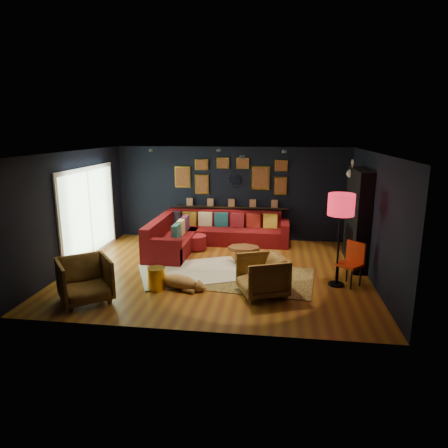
# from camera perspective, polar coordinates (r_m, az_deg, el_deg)

# --- Properties ---
(floor) EXTENTS (6.50, 6.50, 0.00)m
(floor) POSITION_cam_1_polar(r_m,az_deg,el_deg) (8.94, -0.97, -6.67)
(floor) COLOR #8F5B19
(floor) RESTS_ON ground
(room_walls) EXTENTS (6.50, 6.50, 6.50)m
(room_walls) POSITION_cam_1_polar(r_m,az_deg,el_deg) (8.52, -1.02, 3.45)
(room_walls) COLOR black
(room_walls) RESTS_ON ground
(sectional) EXTENTS (3.41, 2.69, 0.86)m
(sectional) POSITION_cam_1_polar(r_m,az_deg,el_deg) (10.64, -2.78, -1.56)
(sectional) COLOR maroon
(sectional) RESTS_ON ground
(ledge) EXTENTS (3.20, 0.12, 0.04)m
(ledge) POSITION_cam_1_polar(r_m,az_deg,el_deg) (11.26, 1.07, 2.40)
(ledge) COLOR black
(ledge) RESTS_ON room_walls
(gallery_wall) EXTENTS (3.15, 0.04, 1.02)m
(gallery_wall) POSITION_cam_1_polar(r_m,az_deg,el_deg) (11.16, 1.05, 6.92)
(gallery_wall) COLOR gold
(gallery_wall) RESTS_ON room_walls
(sunburst_mirror) EXTENTS (0.47, 0.16, 0.47)m
(sunburst_mirror) POSITION_cam_1_polar(r_m,az_deg,el_deg) (11.16, 1.63, 6.36)
(sunburst_mirror) COLOR silver
(sunburst_mirror) RESTS_ON room_walls
(fireplace) EXTENTS (0.31, 1.60, 2.20)m
(fireplace) POSITION_cam_1_polar(r_m,az_deg,el_deg) (9.59, 18.45, 0.40)
(fireplace) COLOR black
(fireplace) RESTS_ON ground
(deer_head) EXTENTS (0.50, 0.28, 0.45)m
(deer_head) POSITION_cam_1_polar(r_m,az_deg,el_deg) (9.92, 18.63, 6.84)
(deer_head) COLOR white
(deer_head) RESTS_ON fireplace
(sliding_door) EXTENTS (0.06, 2.80, 2.20)m
(sliding_door) POSITION_cam_1_polar(r_m,az_deg,el_deg) (10.16, -18.70, 1.53)
(sliding_door) COLOR white
(sliding_door) RESTS_ON ground
(ceiling_spots) EXTENTS (3.30, 2.50, 0.06)m
(ceiling_spots) POSITION_cam_1_polar(r_m,az_deg,el_deg) (9.20, -0.27, 10.25)
(ceiling_spots) COLOR black
(ceiling_spots) RESTS_ON room_walls
(shag_rug) EXTENTS (2.69, 2.38, 0.03)m
(shag_rug) POSITION_cam_1_polar(r_m,az_deg,el_deg) (8.83, -4.46, -6.84)
(shag_rug) COLOR silver
(shag_rug) RESTS_ON ground
(leopard_rug) EXTENTS (2.71, 2.08, 0.01)m
(leopard_rug) POSITION_cam_1_polar(r_m,az_deg,el_deg) (8.51, 4.02, -7.69)
(leopard_rug) COLOR tan
(leopard_rug) RESTS_ON ground
(coffee_table) EXTENTS (0.77, 0.59, 0.38)m
(coffee_table) POSITION_cam_1_polar(r_m,az_deg,el_deg) (9.29, 2.85, -3.71)
(coffee_table) COLOR brown
(coffee_table) RESTS_ON shag_rug
(pouf) EXTENTS (0.53, 0.53, 0.35)m
(pouf) POSITION_cam_1_polar(r_m,az_deg,el_deg) (10.41, -4.01, -2.59)
(pouf) COLOR maroon
(pouf) RESTS_ON shag_rug
(armchair_left) EXTENTS (1.18, 1.17, 0.89)m
(armchair_left) POSITION_cam_1_polar(r_m,az_deg,el_deg) (7.70, -19.27, -7.27)
(armchair_left) COLOR gold
(armchair_left) RESTS_ON ground
(armchair_right) EXTENTS (1.02, 1.05, 0.84)m
(armchair_right) POSITION_cam_1_polar(r_m,az_deg,el_deg) (7.58, 5.48, -7.09)
(armchair_right) COLOR gold
(armchair_right) RESTS_ON ground
(gold_stool) EXTENTS (0.35, 0.35, 0.44)m
(gold_stool) POSITION_cam_1_polar(r_m,az_deg,el_deg) (7.97, -9.61, -7.70)
(gold_stool) COLOR gold
(gold_stool) RESTS_ON ground
(orange_chair) EXTENTS (0.59, 0.59, 0.88)m
(orange_chair) POSITION_cam_1_polar(r_m,az_deg,el_deg) (8.39, 17.87, -4.94)
(orange_chair) COLOR black
(orange_chair) RESTS_ON ground
(floor_lamp) EXTENTS (0.51, 0.51, 1.87)m
(floor_lamp) POSITION_cam_1_polar(r_m,az_deg,el_deg) (8.01, 16.38, 2.18)
(floor_lamp) COLOR black
(floor_lamp) RESTS_ON ground
(dog) EXTENTS (1.25, 0.90, 0.36)m
(dog) POSITION_cam_1_polar(r_m,az_deg,el_deg) (7.97, -6.49, -7.81)
(dog) COLOR tan
(dog) RESTS_ON leopard_rug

